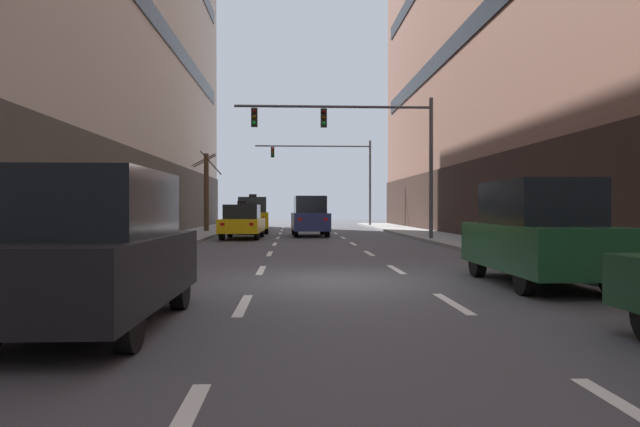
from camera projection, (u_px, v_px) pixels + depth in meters
ground_plane at (335, 280)px, 11.96m from camera, size 120.00×120.00×0.00m
sidewalk_left at (24, 279)px, 11.65m from camera, size 2.88×80.00×0.14m
sidewalk_right at (630, 275)px, 12.27m from camera, size 2.88×80.00×0.14m
lane_stripe_l1_s3 at (243, 305)px, 8.88m from camera, size 0.16×2.00×0.01m
lane_stripe_l1_s4 at (261, 270)px, 13.87m from camera, size 0.16×2.00×0.01m
lane_stripe_l1_s5 at (270, 254)px, 18.87m from camera, size 0.16×2.00×0.01m
lane_stripe_l1_s6 at (275, 244)px, 23.86m from camera, size 0.16×2.00×0.01m
lane_stripe_l1_s7 at (278, 238)px, 28.86m from camera, size 0.16×2.00×0.01m
lane_stripe_l1_s8 at (280, 233)px, 33.85m from camera, size 0.16×2.00×0.01m
lane_stripe_l1_s9 at (282, 230)px, 38.85m from camera, size 0.16×2.00×0.01m
lane_stripe_l1_s10 at (283, 228)px, 43.84m from camera, size 0.16×2.00×0.01m
lane_stripe_l2_s3 at (453, 303)px, 9.04m from camera, size 0.16×2.00×0.01m
lane_stripe_l2_s4 at (396, 269)px, 14.04m from camera, size 0.16×2.00×0.01m
lane_stripe_l2_s5 at (369, 253)px, 19.03m from camera, size 0.16×2.00×0.01m
lane_stripe_l2_s6 at (353, 244)px, 24.02m from camera, size 0.16×2.00×0.01m
lane_stripe_l2_s7 at (343, 238)px, 29.02m from camera, size 0.16×2.00×0.01m
lane_stripe_l2_s8 at (336, 233)px, 34.01m from camera, size 0.16×2.00×0.01m
lane_stripe_l2_s9 at (330, 230)px, 39.01m from camera, size 0.16×2.00×0.01m
lane_stripe_l2_s10 at (326, 227)px, 44.00m from camera, size 0.16×2.00×0.01m
car_driving_0 at (310, 216)px, 30.73m from camera, size 2.08×4.60×2.19m
car_driving_1 at (99, 249)px, 7.20m from camera, size 1.79×4.21×2.03m
taxi_driving_2 at (243, 222)px, 28.06m from camera, size 2.03×4.61×1.90m
taxi_driving_3 at (253, 215)px, 34.32m from camera, size 2.08×4.62×2.39m
car_parked_1 at (537, 233)px, 11.22m from camera, size 1.87×4.36×2.10m
traffic_signal_0 at (363, 137)px, 25.58m from camera, size 9.10×0.35×6.48m
traffic_signal_1 at (336, 166)px, 46.08m from camera, size 9.54×0.34×6.97m
street_tree_0 at (206, 190)px, 34.22m from camera, size 1.96×1.97×4.83m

